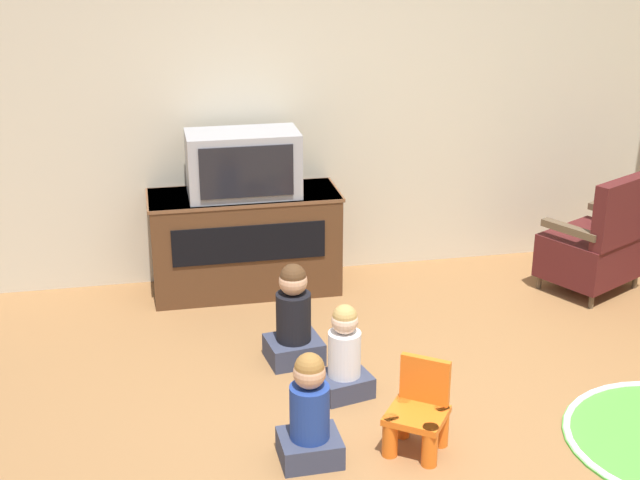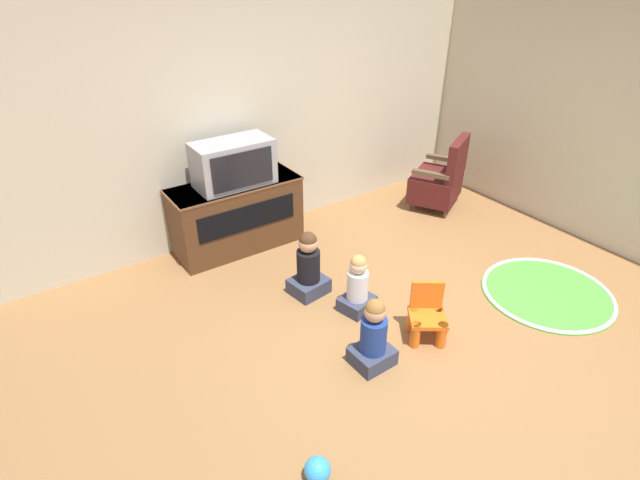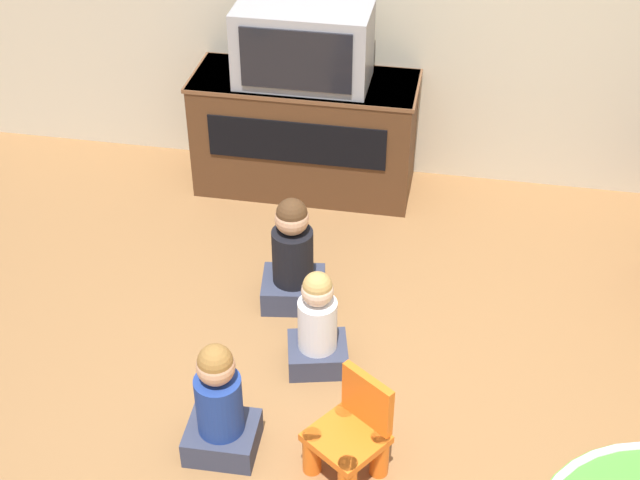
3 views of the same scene
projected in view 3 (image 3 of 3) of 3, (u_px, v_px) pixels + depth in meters
name	position (u px, v px, depth m)	size (l,w,h in m)	color
ground_plane	(344.00, 464.00, 3.83)	(30.00, 30.00, 0.00)	olive
tv_cabinet	(305.00, 132.00, 5.39)	(1.34, 0.52, 0.73)	#4C2D19
television	(303.00, 46.00, 5.03)	(0.76, 0.41, 0.45)	#939399
yellow_kid_chair	(350.00, 438.00, 3.71)	(0.39, 0.39, 0.47)	orange
child_watching_left	(293.00, 259.00, 4.55)	(0.36, 0.33, 0.63)	#33384C
child_watching_center	(318.00, 327.00, 4.18)	(0.33, 0.31, 0.56)	#33384C
child_watching_right	(220.00, 407.00, 3.75)	(0.31, 0.27, 0.60)	#33384C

